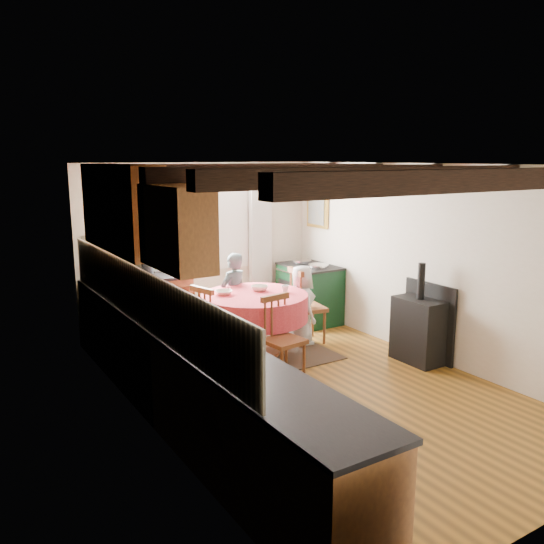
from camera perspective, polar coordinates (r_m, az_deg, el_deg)
floor at (r=6.28m, az=3.97°, el=-11.61°), size 3.60×5.50×0.00m
ceiling at (r=5.77m, az=4.31°, el=10.87°), size 3.60×5.50×0.00m
wall_back at (r=8.25m, az=-7.23°, el=2.65°), size 3.60×0.00×2.40m
wall_left at (r=5.08m, az=-12.51°, el=-3.16°), size 0.00×5.50×2.40m
wall_right at (r=7.10m, az=15.94°, el=0.85°), size 0.00×5.50×2.40m
beam_a at (r=4.33m, az=20.37°, el=8.76°), size 3.60×0.16×0.16m
beam_b at (r=5.00m, az=11.19°, el=9.55°), size 3.60×0.16×0.16m
beam_c at (r=5.77m, az=4.29°, el=9.98°), size 3.60×0.16×0.16m
beam_d at (r=6.60m, az=-0.94°, el=10.21°), size 3.60×0.16×0.16m
beam_e at (r=7.48m, az=-4.98°, el=10.33°), size 3.60×0.16×0.16m
splash_left at (r=5.36m, az=-13.40°, el=-2.42°), size 0.02×4.50×0.55m
splash_back at (r=7.87m, az=-13.78°, el=1.97°), size 1.40×0.02×0.55m
base_cabinet_left at (r=5.42m, az=-9.13°, el=-10.55°), size 0.60×5.30×0.88m
base_cabinet_back at (r=7.75m, az=-13.20°, el=-3.89°), size 1.30×0.60×0.88m
worktop_left at (r=5.27m, az=-9.08°, el=-5.87°), size 0.64×5.30×0.04m
worktop_back at (r=7.63m, az=-13.31°, el=-0.60°), size 1.30×0.64×0.04m
wall_cabinet_glass at (r=6.14m, az=-15.15°, el=6.34°), size 0.34×1.80×0.90m
wall_cabinet_solid at (r=4.73m, az=-9.71°, el=4.51°), size 0.34×0.90×0.70m
window_frame at (r=8.22m, az=-6.62°, el=5.45°), size 1.34×0.03×1.54m
window_pane at (r=8.23m, az=-6.64°, el=5.46°), size 1.20×0.01×1.40m
curtain_left at (r=7.89m, az=-11.84°, el=1.35°), size 0.35×0.10×2.10m
curtain_right at (r=8.61m, az=-1.19°, el=2.45°), size 0.35×0.10×2.10m
curtain_rod at (r=8.10m, az=-6.46°, el=9.62°), size 2.00×0.03×0.03m
wall_picture at (r=8.70m, az=4.66°, el=6.49°), size 0.04×0.50×0.60m
wall_plate at (r=8.65m, az=-0.87°, el=6.50°), size 0.30×0.02×0.30m
rug at (r=7.19m, az=-1.75°, el=-8.43°), size 1.85×1.44×0.01m
dining_table at (r=7.07m, az=-1.77°, el=-5.43°), size 1.33×1.33×0.80m
chair_near at (r=6.35m, az=1.26°, el=-6.71°), size 0.46×0.47×0.95m
chair_left at (r=6.73m, az=-8.14°, el=-5.72°), size 0.53×0.51×0.96m
chair_right at (r=7.58m, az=3.64°, el=-3.37°), size 0.53×0.51×1.03m
aga_range at (r=8.55m, az=3.83°, el=-2.12°), size 0.63×0.97×0.89m
cast_iron_stove at (r=7.04m, az=14.77°, el=-4.06°), size 0.37×0.62×1.23m
child_far at (r=7.56m, az=-3.96°, el=-2.65°), size 0.52×0.42×1.23m
child_right at (r=7.48m, az=3.02°, el=-3.39°), size 0.42×0.57×1.07m
bowl_a at (r=6.96m, az=-4.93°, el=-2.09°), size 0.28×0.28×0.05m
bowl_b at (r=7.13m, az=-1.28°, el=-1.66°), size 0.28×0.28×0.07m
cup at (r=7.06m, az=1.35°, el=-1.71°), size 0.13×0.13×0.09m
canister_tall at (r=7.52m, az=-15.38°, el=0.14°), size 0.13×0.13×0.22m
canister_wide at (r=7.75m, az=-12.55°, el=0.47°), size 0.16×0.16×0.18m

